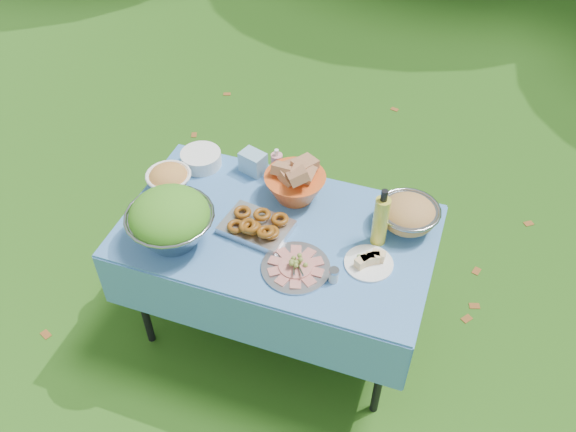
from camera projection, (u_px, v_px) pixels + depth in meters
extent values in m
plane|color=#17370A|center=(279.00, 324.00, 3.39)|extent=(80.00, 80.00, 0.00)
cube|color=#84BCFF|center=(278.00, 281.00, 3.13)|extent=(1.46, 0.86, 0.76)
cylinder|color=white|center=(201.00, 159.00, 3.17)|extent=(0.27, 0.27, 0.08)
cube|color=#8ABBD6|center=(253.00, 162.00, 3.12)|extent=(0.15, 0.13, 0.11)
cylinder|color=pink|center=(277.00, 163.00, 3.07)|extent=(0.07, 0.07, 0.17)
cube|color=silver|center=(256.00, 224.00, 2.83)|extent=(0.34, 0.27, 0.07)
cylinder|color=#AAACB2|center=(296.00, 263.00, 2.66)|extent=(0.34, 0.34, 0.07)
cylinder|color=gold|center=(381.00, 217.00, 2.70)|extent=(0.09, 0.09, 0.31)
cylinder|color=white|center=(369.00, 260.00, 2.69)|extent=(0.27, 0.27, 0.06)
cylinder|color=silver|center=(334.00, 275.00, 2.61)|extent=(0.05, 0.05, 0.07)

